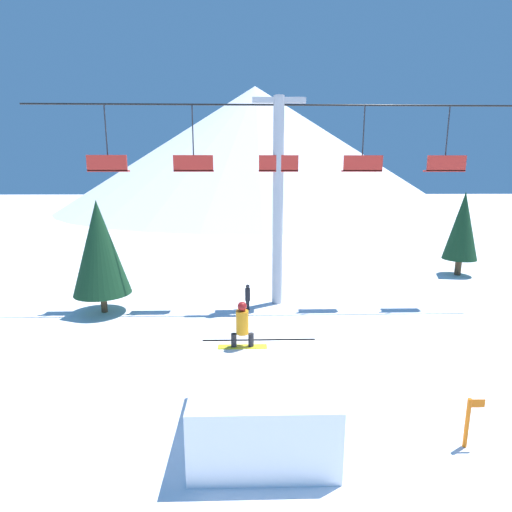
# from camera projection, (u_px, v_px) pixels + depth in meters

# --- Properties ---
(ground_plane) EXTENTS (220.00, 220.00, 0.00)m
(ground_plane) POSITION_uv_depth(u_px,v_px,m) (316.00, 418.00, 10.44)
(ground_plane) COLOR white
(mountain_ridge) EXTENTS (67.69, 67.69, 21.11)m
(mountain_ridge) POSITION_uv_depth(u_px,v_px,m) (255.00, 148.00, 71.84)
(mountain_ridge) COLOR silver
(mountain_ridge) RESTS_ON ground_plane
(snow_ramp) EXTENTS (3.20, 3.66, 1.64)m
(snow_ramp) POSITION_uv_depth(u_px,v_px,m) (261.00, 401.00, 9.76)
(snow_ramp) COLOR white
(snow_ramp) RESTS_ON ground_plane
(snowboarder) EXTENTS (1.34, 0.34, 1.30)m
(snowboarder) POSITION_uv_depth(u_px,v_px,m) (242.00, 325.00, 10.72)
(snowboarder) COLOR yellow
(snowboarder) RESTS_ON snow_ramp
(chairlift) EXTENTS (22.81, 0.49, 9.66)m
(chairlift) POSITION_uv_depth(u_px,v_px,m) (278.00, 187.00, 18.52)
(chairlift) COLOR #B2B2B7
(chairlift) RESTS_ON ground_plane
(pine_tree_near) EXTENTS (2.54, 2.54, 5.14)m
(pine_tree_near) POSITION_uv_depth(u_px,v_px,m) (100.00, 248.00, 17.77)
(pine_tree_near) COLOR #4C3823
(pine_tree_near) RESTS_ON ground_plane
(pine_tree_far) EXTENTS (2.03, 2.03, 5.19)m
(pine_tree_far) POSITION_uv_depth(u_px,v_px,m) (462.00, 226.00, 24.43)
(pine_tree_far) COLOR #4C3823
(pine_tree_far) RESTS_ON ground_plane
(trail_marker) EXTENTS (0.41, 0.10, 1.24)m
(trail_marker) POSITION_uv_depth(u_px,v_px,m) (468.00, 421.00, 9.22)
(trail_marker) COLOR orange
(trail_marker) RESTS_ON ground_plane
(distant_skier) EXTENTS (0.24, 0.24, 1.23)m
(distant_skier) POSITION_uv_depth(u_px,v_px,m) (248.00, 296.00, 18.54)
(distant_skier) COLOR black
(distant_skier) RESTS_ON ground_plane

